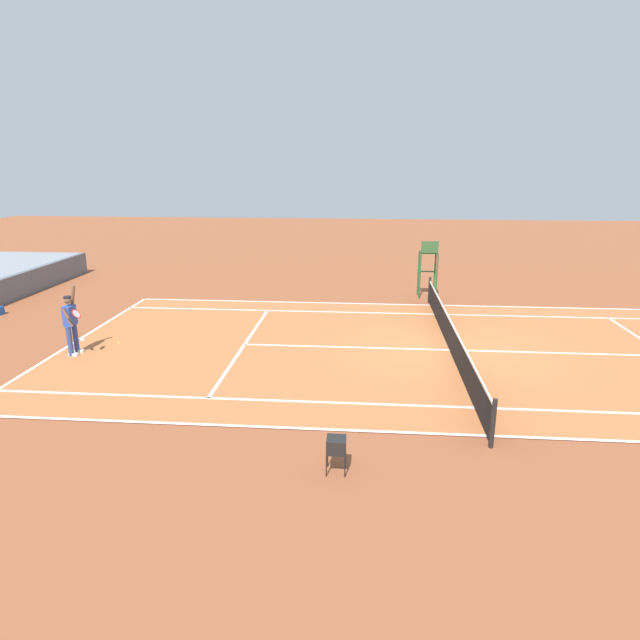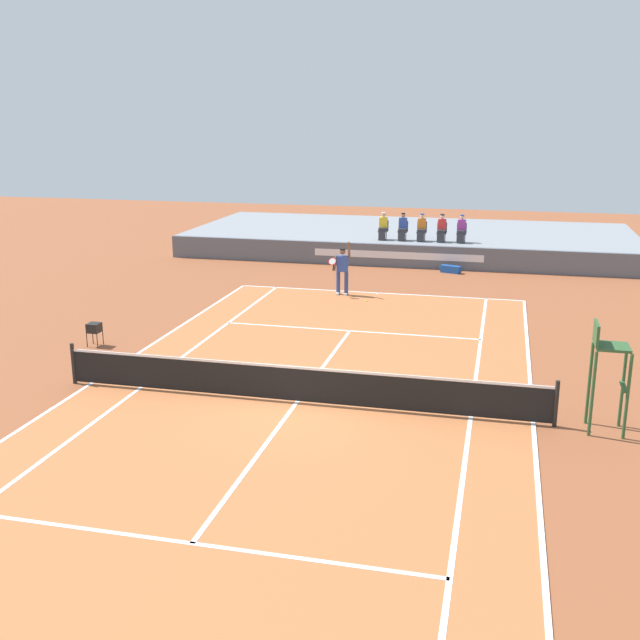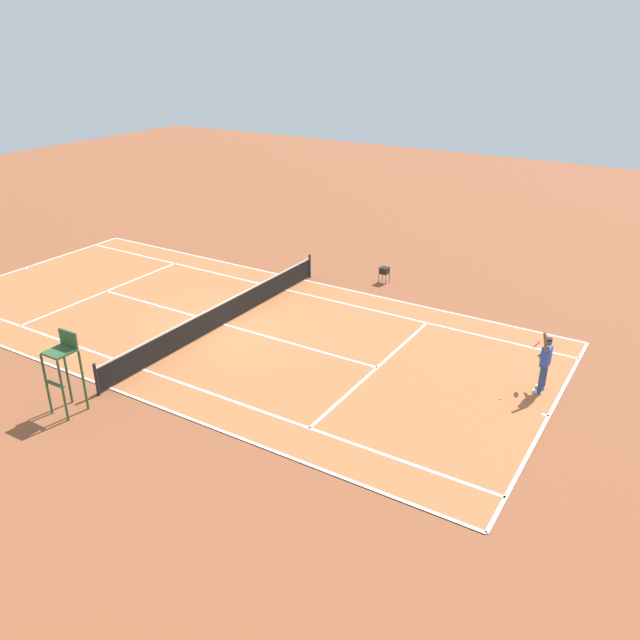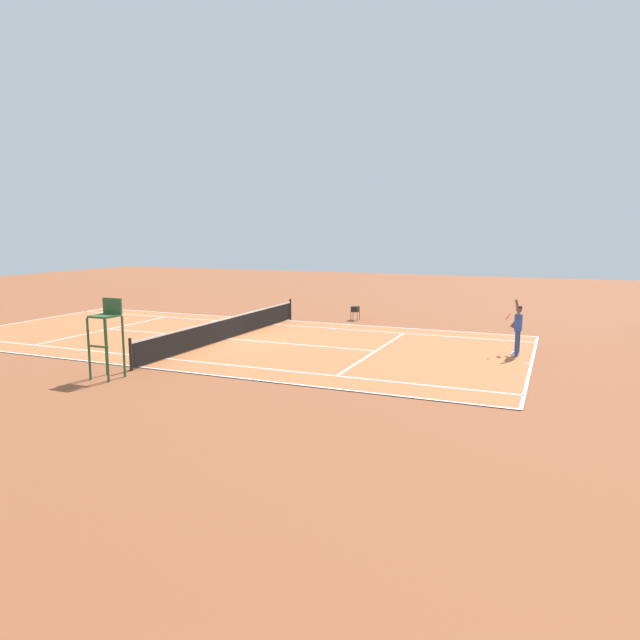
{
  "view_description": "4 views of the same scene",
  "coord_description": "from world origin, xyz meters",
  "px_view_note": "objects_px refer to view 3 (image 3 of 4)",
  "views": [
    {
      "loc": [
        -16.17,
        2.63,
        5.61
      ],
      "look_at": [
        -0.39,
        3.96,
        1.0
      ],
      "focal_mm": 30.7,
      "sensor_mm": 36.0,
      "label": 1
    },
    {
      "loc": [
        4.56,
        -16.46,
        6.7
      ],
      "look_at": [
        -0.39,
        3.96,
        1.0
      ],
      "focal_mm": 42.61,
      "sensor_mm": 36.0,
      "label": 2
    },
    {
      "loc": [
        16.67,
        14.49,
        10.09
      ],
      "look_at": [
        -0.39,
        3.96,
        1.0
      ],
      "focal_mm": 36.04,
      "sensor_mm": 36.0,
      "label": 3
    },
    {
      "loc": [
        20.24,
        12.59,
        4.42
      ],
      "look_at": [
        -0.39,
        3.96,
        1.0
      ],
      "focal_mm": 32.2,
      "sensor_mm": 36.0,
      "label": 4
    }
  ],
  "objects_px": {
    "tennis_player": "(545,363)",
    "tennis_ball": "(501,399)",
    "umpire_chair": "(64,363)",
    "ball_hopper": "(384,270)"
  },
  "relations": [
    {
      "from": "tennis_ball",
      "to": "umpire_chair",
      "type": "bearing_deg",
      "value": -55.78
    },
    {
      "from": "tennis_ball",
      "to": "umpire_chair",
      "type": "xyz_separation_m",
      "value": [
        7.1,
        -10.44,
        1.52
      ]
    },
    {
      "from": "tennis_player",
      "to": "tennis_ball",
      "type": "relative_size",
      "value": 30.63
    },
    {
      "from": "tennis_ball",
      "to": "ball_hopper",
      "type": "distance_m",
      "value": 10.11
    },
    {
      "from": "tennis_player",
      "to": "tennis_ball",
      "type": "xyz_separation_m",
      "value": [
        1.12,
        -0.87,
        -0.96
      ]
    },
    {
      "from": "tennis_ball",
      "to": "ball_hopper",
      "type": "xyz_separation_m",
      "value": [
        -6.93,
        -7.34,
        0.54
      ]
    },
    {
      "from": "tennis_player",
      "to": "tennis_ball",
      "type": "distance_m",
      "value": 1.71
    },
    {
      "from": "umpire_chair",
      "to": "tennis_ball",
      "type": "bearing_deg",
      "value": 124.22
    },
    {
      "from": "tennis_ball",
      "to": "ball_hopper",
      "type": "height_order",
      "value": "ball_hopper"
    },
    {
      "from": "ball_hopper",
      "to": "tennis_ball",
      "type": "bearing_deg",
      "value": 46.68
    }
  ]
}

